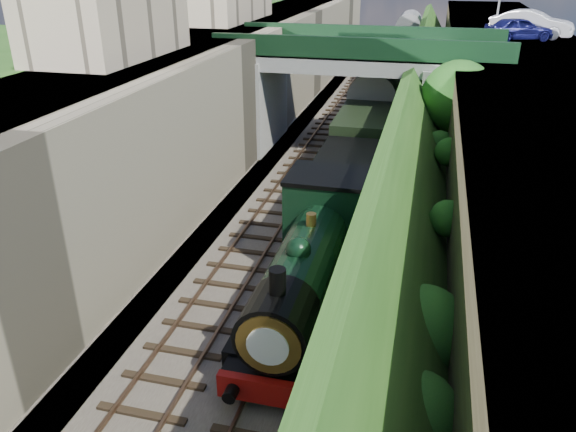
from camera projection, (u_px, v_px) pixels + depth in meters
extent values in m
cube|color=#473F38|center=(339.00, 173.00, 31.21)|extent=(10.00, 90.00, 0.20)
cube|color=#756B56|center=(243.00, 107.00, 30.99)|extent=(1.00, 90.00, 7.00)
cube|color=#262628|center=(184.00, 103.00, 31.77)|extent=(6.00, 90.00, 7.00)
cube|color=#262628|center=(531.00, 133.00, 27.82)|extent=(8.00, 90.00, 6.25)
cube|color=#1E4714|center=(436.00, 134.00, 29.00)|extent=(4.02, 90.00, 6.36)
sphere|color=#194C14|center=(416.00, 416.00, 11.35)|extent=(1.89, 1.89, 1.89)
sphere|color=#194C14|center=(423.00, 331.00, 13.79)|extent=(2.35, 2.35, 2.35)
sphere|color=#194C14|center=(384.00, 338.00, 16.16)|extent=(2.22, 2.22, 2.22)
sphere|color=#194C14|center=(448.00, 218.00, 17.70)|extent=(1.20, 1.20, 1.20)
sphere|color=#194C14|center=(398.00, 239.00, 21.96)|extent=(2.30, 2.30, 2.30)
sphere|color=#194C14|center=(449.00, 152.00, 23.29)|extent=(1.22, 1.22, 1.22)
sphere|color=#194C14|center=(439.00, 147.00, 25.88)|extent=(1.48, 1.48, 1.48)
sphere|color=#194C14|center=(438.00, 127.00, 29.34)|extent=(1.47, 1.47, 1.47)
sphere|color=#194C14|center=(413.00, 151.00, 31.76)|extent=(1.63, 1.63, 1.63)
sphere|color=#194C14|center=(463.00, 69.00, 33.61)|extent=(2.06, 2.06, 2.06)
sphere|color=#194C14|center=(450.00, 81.00, 35.50)|extent=(1.48, 1.48, 1.48)
sphere|color=#194C14|center=(434.00, 90.00, 39.97)|extent=(2.07, 2.07, 2.07)
sphere|color=#194C14|center=(441.00, 72.00, 42.59)|extent=(1.81, 1.81, 1.81)
sphere|color=#194C14|center=(453.00, 49.00, 44.71)|extent=(2.29, 2.29, 2.29)
sphere|color=#194C14|center=(420.00, 91.00, 47.84)|extent=(2.27, 2.27, 2.27)
sphere|color=#194C14|center=(424.00, 78.00, 51.20)|extent=(1.92, 1.92, 1.92)
sphere|color=#194C14|center=(433.00, 63.00, 52.58)|extent=(2.33, 2.33, 2.33)
cube|color=black|center=(304.00, 168.00, 31.59)|extent=(2.50, 90.00, 0.07)
cube|color=brown|center=(292.00, 165.00, 31.71)|extent=(0.08, 90.00, 0.14)
cube|color=brown|center=(316.00, 167.00, 31.39)|extent=(0.08, 90.00, 0.14)
cube|color=black|center=(361.00, 173.00, 30.88)|extent=(2.50, 90.00, 0.07)
cube|color=brown|center=(348.00, 170.00, 31.00)|extent=(0.08, 90.00, 0.14)
cube|color=brown|center=(374.00, 172.00, 30.68)|extent=(0.08, 90.00, 0.14)
cube|color=gray|center=(363.00, 59.00, 32.26)|extent=(16.00, 6.00, 0.90)
cube|color=#12331A|center=(357.00, 49.00, 29.35)|extent=(16.00, 0.30, 1.20)
cube|color=#12331A|center=(369.00, 36.00, 34.36)|extent=(16.00, 0.30, 1.20)
cube|color=gray|center=(264.00, 102.00, 34.79)|extent=(1.40, 6.40, 5.70)
cube|color=gray|center=(441.00, 113.00, 32.41)|extent=(2.40, 6.40, 5.70)
cube|color=gray|center=(107.00, 9.00, 24.29)|extent=(4.00, 8.00, 4.00)
cylinder|color=black|center=(451.00, 148.00, 28.52)|extent=(0.30, 0.30, 4.40)
sphere|color=#194C14|center=(458.00, 97.00, 27.43)|extent=(3.60, 3.60, 3.60)
sphere|color=#194C14|center=(466.00, 106.00, 28.27)|extent=(2.40, 2.40, 2.40)
imported|color=#121350|center=(519.00, 29.00, 34.98)|extent=(4.49, 3.15, 1.42)
imported|color=silver|center=(531.00, 24.00, 36.31)|extent=(5.43, 3.06, 1.69)
cube|color=black|center=(303.00, 316.00, 18.15)|extent=(2.40, 8.40, 0.60)
cube|color=black|center=(310.00, 285.00, 18.80)|extent=(2.70, 10.00, 0.35)
cube|color=maroon|center=(268.00, 392.00, 14.35)|extent=(2.70, 0.25, 0.70)
cylinder|color=black|center=(305.00, 263.00, 17.55)|extent=(1.90, 5.60, 1.90)
cylinder|color=black|center=(278.00, 324.00, 14.64)|extent=(1.96, 1.80, 1.96)
cylinder|color=white|center=(267.00, 347.00, 13.78)|extent=(1.10, 0.05, 1.10)
cylinder|color=black|center=(277.00, 285.00, 14.14)|extent=(0.44, 0.44, 0.90)
sphere|color=black|center=(298.00, 250.00, 16.25)|extent=(0.76, 0.76, 0.76)
cylinder|color=#A57F33|center=(311.00, 221.00, 17.79)|extent=(0.32, 0.32, 0.50)
cube|color=black|center=(327.00, 212.00, 20.65)|extent=(2.75, 2.40, 2.80)
cube|color=black|center=(328.00, 176.00, 20.04)|extent=(2.85, 2.50, 0.15)
cube|color=black|center=(240.00, 351.00, 15.99)|extent=(0.60, 1.40, 0.90)
cube|color=black|center=(327.00, 365.00, 15.44)|extent=(0.60, 1.40, 0.90)
cube|color=black|center=(343.00, 215.00, 25.38)|extent=(2.30, 6.00, 0.50)
cube|color=black|center=(343.00, 210.00, 25.28)|extent=(2.60, 6.00, 0.50)
cube|color=black|center=(344.00, 185.00, 24.77)|extent=(2.70, 6.00, 2.40)
cube|color=black|center=(346.00, 158.00, 24.25)|extent=(2.50, 5.60, 0.20)
cube|color=black|center=(374.00, 137.00, 36.49)|extent=(2.30, 17.00, 0.40)
cube|color=black|center=(374.00, 133.00, 36.38)|extent=(2.50, 17.00, 0.50)
cube|color=black|center=(375.00, 110.00, 35.75)|extent=(2.80, 18.00, 2.70)
cube|color=slate|center=(377.00, 87.00, 35.12)|extent=(2.90, 18.00, 0.50)
cube|color=black|center=(396.00, 80.00, 53.02)|extent=(2.30, 17.00, 0.40)
cube|color=black|center=(396.00, 78.00, 52.92)|extent=(2.50, 17.00, 0.50)
cube|color=black|center=(397.00, 62.00, 52.28)|extent=(2.80, 18.00, 2.70)
cube|color=slate|center=(398.00, 45.00, 51.65)|extent=(2.90, 18.00, 0.50)
cube|color=black|center=(407.00, 51.00, 69.56)|extent=(2.30, 17.00, 0.40)
cube|color=black|center=(407.00, 49.00, 69.45)|extent=(2.50, 17.00, 0.50)
cube|color=black|center=(408.00, 36.00, 68.82)|extent=(2.80, 18.00, 2.70)
cube|color=slate|center=(409.00, 23.00, 68.19)|extent=(2.90, 18.00, 0.50)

